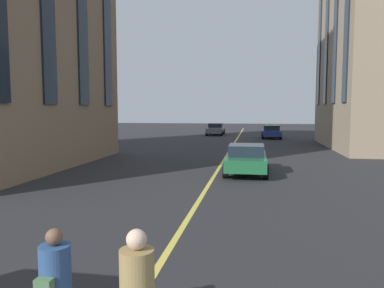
% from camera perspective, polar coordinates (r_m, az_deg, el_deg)
% --- Properties ---
extents(lane_centre_line, '(80.00, 0.16, 0.01)m').
position_cam_1_polar(lane_centre_line, '(20.04, 4.33, -3.32)').
color(lane_centre_line, '#D8C64C').
rests_on(lane_centre_line, ground_plane).
extents(car_green_oncoming, '(4.40, 1.95, 1.37)m').
position_cam_1_polar(car_green_oncoming, '(17.78, 8.27, -2.19)').
color(car_green_oncoming, '#1E6038').
rests_on(car_green_oncoming, ground_plane).
extents(car_blue_near, '(4.40, 1.95, 1.37)m').
position_cam_1_polar(car_blue_near, '(39.77, 11.96, 1.86)').
color(car_blue_near, navy).
rests_on(car_blue_near, ground_plane).
extents(car_grey_mid, '(4.40, 1.95, 1.37)m').
position_cam_1_polar(car_grey_mid, '(44.16, 3.60, 2.30)').
color(car_grey_mid, slate).
rests_on(car_grey_mid, ground_plane).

